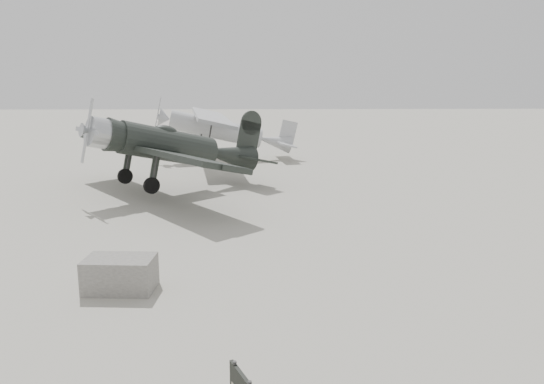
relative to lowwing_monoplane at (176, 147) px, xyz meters
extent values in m
plane|color=#9D9A8B|center=(4.67, -9.25, -2.09)|extent=(160.00, 160.00, 0.00)
cylinder|color=black|center=(-0.32, -0.24, 0.07)|extent=(4.42, 3.79, 1.42)
cone|color=black|center=(2.36, 1.75, 0.12)|extent=(2.90, 2.62, 1.32)
cylinder|color=silver|center=(-2.80, -2.07, 0.07)|extent=(1.48, 1.55, 1.25)
cone|color=silver|center=(-3.29, -2.43, 0.07)|extent=(0.62, 0.67, 0.57)
cube|color=silver|center=(-3.24, -2.39, 0.07)|extent=(0.16, 0.18, 2.63)
ellipsoid|color=black|center=(-0.49, -0.36, 0.70)|extent=(1.30, 1.21, 0.47)
cube|color=black|center=(-0.89, -0.66, -0.28)|extent=(8.93, 11.02, 0.22)
cube|color=black|center=(3.01, 2.23, 0.17)|extent=(3.42, 4.08, 0.10)
cube|color=black|center=(3.13, 2.32, 1.03)|extent=(1.04, 0.80, 1.82)
cylinder|color=black|center=(-0.41, -2.00, -1.67)|extent=(0.65, 0.54, 0.69)
cylinder|color=black|center=(-2.03, 0.20, -1.67)|extent=(0.65, 0.54, 0.69)
cylinder|color=#333333|center=(-0.41, -2.00, -0.99)|extent=(0.16, 0.16, 1.42)
cylinder|color=#333333|center=(-2.03, 0.20, -0.99)|extent=(0.16, 0.16, 1.42)
cylinder|color=black|center=(3.22, 2.38, -0.31)|extent=(0.23, 0.20, 0.22)
cylinder|color=#A6A8AB|center=(1.06, 9.88, -0.08)|extent=(5.94, 2.06, 1.23)
cone|color=#A6A8AB|center=(4.94, 10.44, -0.08)|extent=(2.16, 1.40, 1.12)
cone|color=#A6A8AB|center=(-2.16, 9.42, -0.08)|extent=(0.83, 1.25, 1.17)
cube|color=#A6A8AB|center=(-2.60, 9.35, -0.08)|extent=(0.08, 0.16, 2.47)
cube|color=#A6A8AB|center=(0.61, 9.82, 0.62)|extent=(3.88, 12.50, 0.20)
cube|color=#A6A8AB|center=(5.49, 10.52, -0.02)|extent=(1.54, 3.92, 0.09)
cube|color=#A6A8AB|center=(5.60, 10.54, 0.71)|extent=(1.01, 0.23, 1.46)
cylinder|color=black|center=(0.35, 8.53, -1.78)|extent=(0.64, 0.25, 0.63)
cylinder|color=black|center=(-0.01, 10.97, -1.78)|extent=(0.64, 0.25, 0.63)
cylinder|color=#333333|center=(0.35, 8.53, -1.14)|extent=(0.11, 0.11, 1.34)
cylinder|color=#333333|center=(-0.01, 10.97, -1.14)|extent=(0.11, 0.11, 1.34)
cylinder|color=black|center=(5.72, 10.56, -0.41)|extent=(0.21, 0.11, 0.20)
cube|color=#65625D|center=(0.32, -11.50, -1.68)|extent=(1.73, 1.15, 0.83)
camera|label=1|loc=(3.70, -23.83, 2.97)|focal=35.00mm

